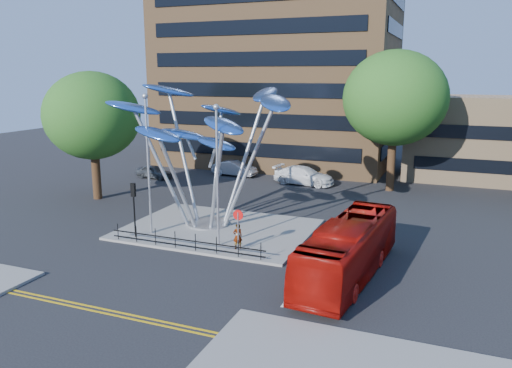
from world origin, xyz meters
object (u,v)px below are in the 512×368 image
at_px(parked_car_right, 304,176).
at_px(street_lamp_right, 217,163).
at_px(traffic_light_island, 134,198).
at_px(parked_car_left, 154,172).
at_px(no_entry_sign_island, 238,223).
at_px(parked_car_mid, 235,168).
at_px(street_lamp_left, 148,152).
at_px(tree_right, 395,98).
at_px(tree_left, 92,116).
at_px(leaf_sculpture, 206,124).
at_px(red_bus, 349,249).
at_px(pedestrian, 238,236).

bearing_deg(parked_car_right, street_lamp_right, -172.73).
height_order(traffic_light_island, parked_car_right, traffic_light_island).
xyz_separation_m(street_lamp_right, parked_car_left, (-14.71, 15.72, -4.44)).
distance_m(no_entry_sign_island, parked_car_mid, 22.36).
xyz_separation_m(street_lamp_left, parked_car_mid, (-2.87, 19.29, -4.60)).
bearing_deg(tree_right, street_lamp_right, -111.54).
bearing_deg(no_entry_sign_island, street_lamp_right, 162.13).
bearing_deg(parked_car_mid, street_lamp_right, -153.65).
bearing_deg(traffic_light_island, parked_car_right, 74.65).
bearing_deg(tree_left, street_lamp_right, -25.77).
bearing_deg(parked_car_right, parked_car_left, 107.72).
bearing_deg(tree_right, leaf_sculpture, -123.31).
bearing_deg(parked_car_left, red_bus, -120.84).
bearing_deg(red_bus, traffic_light_island, -178.49).
distance_m(tree_right, no_entry_sign_island, 21.31).
bearing_deg(parked_car_left, pedestrian, -128.52).
height_order(street_lamp_left, parked_car_right, street_lamp_left).
height_order(no_entry_sign_island, parked_car_left, no_entry_sign_island).
relative_size(no_entry_sign_island, parked_car_right, 0.43).
bearing_deg(parked_car_left, parked_car_right, -72.57).
bearing_deg(no_entry_sign_island, tree_left, 154.93).
relative_size(tree_left, street_lamp_right, 1.24).
height_order(tree_right, street_lamp_right, tree_right).
bearing_deg(parked_car_left, parked_car_mid, -53.10).
distance_m(tree_left, parked_car_mid, 15.62).
relative_size(street_lamp_right, parked_car_mid, 1.82).
bearing_deg(pedestrian, leaf_sculpture, -86.12).
bearing_deg(parked_car_mid, tree_right, -88.27).
xyz_separation_m(red_bus, pedestrian, (-6.71, 1.29, -0.56)).
height_order(leaf_sculpture, pedestrian, leaf_sculpture).
height_order(street_lamp_right, no_entry_sign_island, street_lamp_right).
xyz_separation_m(street_lamp_right, no_entry_sign_island, (1.50, -0.48, -3.28)).
xyz_separation_m(tree_right, parked_car_mid, (-15.37, 0.79, -7.28)).
bearing_deg(street_lamp_right, tree_left, 154.23).
distance_m(street_lamp_left, no_entry_sign_island, 7.47).
relative_size(leaf_sculpture, no_entry_sign_island, 5.19).
xyz_separation_m(parked_car_mid, parked_car_right, (7.61, -1.19, 0.07)).
relative_size(street_lamp_left, traffic_light_island, 2.57).
bearing_deg(street_lamp_left, parked_car_mid, 98.46).
height_order(tree_left, street_lamp_right, tree_left).
height_order(pedestrian, parked_car_left, pedestrian).
relative_size(leaf_sculpture, parked_car_mid, 2.78).
distance_m(tree_left, street_lamp_left, 11.60).
distance_m(leaf_sculpture, street_lamp_right, 4.83).
distance_m(leaf_sculpture, street_lamp_left, 4.28).
bearing_deg(no_entry_sign_island, leaf_sculpture, 134.33).
xyz_separation_m(leaf_sculpture, parked_car_mid, (-5.30, 16.11, -6.12)).
bearing_deg(red_bus, leaf_sculpture, 159.64).
height_order(street_lamp_left, traffic_light_island, street_lamp_left).
bearing_deg(traffic_light_island, tree_right, 56.31).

